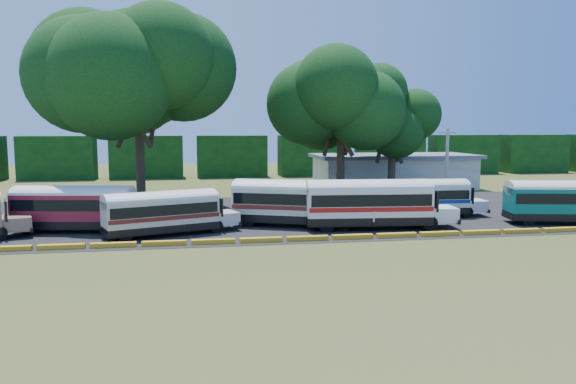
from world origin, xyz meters
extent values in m
plane|color=#3E4D19|center=(0.00, 0.00, 0.00)|extent=(160.00, 160.00, 0.00)
cube|color=black|center=(1.00, 12.00, 0.01)|extent=(64.00, 24.00, 0.02)
cube|color=gold|center=(-16.50, 1.00, 0.15)|extent=(2.70, 0.45, 0.30)
cube|color=gold|center=(-13.50, 1.00, 0.15)|extent=(2.70, 0.45, 0.30)
cube|color=gold|center=(-10.50, 1.00, 0.15)|extent=(2.70, 0.45, 0.30)
cube|color=gold|center=(-7.50, 1.00, 0.15)|extent=(2.70, 0.45, 0.30)
cube|color=gold|center=(-4.50, 1.00, 0.15)|extent=(2.70, 0.45, 0.30)
cube|color=gold|center=(-1.50, 1.00, 0.15)|extent=(2.70, 0.45, 0.30)
cube|color=gold|center=(1.50, 1.00, 0.15)|extent=(2.70, 0.45, 0.30)
cube|color=gold|center=(4.50, 1.00, 0.15)|extent=(2.70, 0.45, 0.30)
cube|color=gold|center=(7.50, 1.00, 0.15)|extent=(2.70, 0.45, 0.30)
cube|color=gold|center=(10.50, 1.00, 0.15)|extent=(2.70, 0.45, 0.30)
cube|color=gold|center=(13.50, 1.00, 0.15)|extent=(2.70, 0.45, 0.30)
cube|color=gold|center=(16.50, 1.00, 0.15)|extent=(2.70, 0.45, 0.30)
cube|color=gold|center=(19.50, 1.00, 0.15)|extent=(2.70, 0.45, 0.30)
cube|color=silver|center=(18.00, 30.00, 1.80)|extent=(18.00, 8.00, 3.60)
cube|color=slate|center=(18.00, 30.00, 3.80)|extent=(19.00, 9.00, 0.40)
cube|color=black|center=(-24.00, 48.00, 3.00)|extent=(10.00, 4.00, 6.00)
cube|color=black|center=(-12.00, 48.00, 3.00)|extent=(10.00, 4.00, 6.00)
cube|color=black|center=(0.00, 48.00, 3.00)|extent=(10.00, 4.00, 6.00)
cube|color=black|center=(12.00, 48.00, 3.00)|extent=(10.00, 4.00, 6.00)
cube|color=black|center=(24.00, 48.00, 3.00)|extent=(10.00, 4.00, 6.00)
cube|color=black|center=(36.00, 48.00, 3.00)|extent=(10.00, 4.00, 6.00)
cube|color=black|center=(48.00, 48.00, 3.00)|extent=(10.00, 4.00, 6.00)
cube|color=#9C7358|center=(-17.27, 5.56, 0.92)|extent=(2.33, 2.57, 0.92)
cube|color=black|center=(-17.85, 5.37, 1.87)|extent=(0.83, 2.17, 1.33)
cube|color=black|center=(-16.48, 5.82, 0.53)|extent=(0.91, 2.31, 0.29)
cylinder|color=black|center=(-10.28, 5.02, 0.49)|extent=(1.01, 0.45, 0.98)
cylinder|color=black|center=(-9.89, 7.07, 0.49)|extent=(1.01, 0.45, 0.98)
cylinder|color=black|center=(-16.80, 6.25, 0.49)|extent=(1.01, 0.45, 0.98)
cylinder|color=black|center=(-16.42, 8.30, 0.49)|extent=(1.01, 0.45, 0.98)
cube|color=black|center=(-13.83, 6.75, 0.63)|extent=(8.32, 3.88, 0.54)
cube|color=maroon|center=(-13.83, 6.75, 1.79)|extent=(8.32, 3.88, 1.79)
cube|color=black|center=(-13.83, 6.75, 2.01)|extent=(8.02, 3.88, 0.75)
ellipsoid|color=silver|center=(-13.83, 6.75, 2.69)|extent=(8.32, 3.88, 1.10)
cube|color=maroon|center=(-9.03, 5.85, 0.93)|extent=(2.13, 2.44, 0.93)
cube|color=black|center=(-9.63, 5.96, 1.88)|extent=(0.56, 2.23, 1.34)
cube|color=black|center=(-8.21, 5.69, 0.54)|extent=(0.62, 2.38, 0.29)
cube|color=black|center=(-17.71, 7.49, 0.54)|extent=(0.62, 2.38, 0.29)
cylinder|color=black|center=(-4.15, 4.54, 0.45)|extent=(0.94, 0.55, 0.91)
cylinder|color=black|center=(-4.81, 6.37, 0.45)|extent=(0.94, 0.55, 0.91)
cylinder|color=black|center=(-9.96, 2.45, 0.45)|extent=(0.94, 0.55, 0.91)
cylinder|color=black|center=(-10.62, 4.28, 0.45)|extent=(0.94, 0.55, 0.91)
cube|color=black|center=(-7.81, 4.26, 0.59)|extent=(7.78, 4.66, 0.50)
cube|color=beige|center=(-7.81, 4.26, 1.67)|extent=(7.78, 4.66, 1.66)
cube|color=black|center=(-7.81, 4.26, 1.87)|extent=(7.52, 4.61, 0.70)
cube|color=#5C1A17|center=(-7.81, 4.26, 1.33)|extent=(7.72, 4.67, 0.27)
ellipsoid|color=silver|center=(-7.81, 4.26, 2.50)|extent=(7.78, 4.66, 1.02)
cube|color=beige|center=(-3.54, 5.80, 0.86)|extent=(2.22, 2.43, 0.86)
cube|color=black|center=(-4.08, 5.60, 1.75)|extent=(0.84, 2.01, 1.25)
cube|color=black|center=(-2.81, 6.06, 0.50)|extent=(0.91, 2.15, 0.27)
cube|color=black|center=(-11.27, 3.01, 0.50)|extent=(0.91, 2.15, 0.27)
cylinder|color=black|center=(4.75, 3.83, 0.52)|extent=(1.07, 0.66, 1.03)
cylinder|color=black|center=(5.59, 5.87, 0.52)|extent=(1.07, 0.66, 1.03)
cylinder|color=black|center=(-1.75, 6.50, 0.52)|extent=(1.07, 0.66, 1.03)
cylinder|color=black|center=(-0.91, 8.54, 0.52)|extent=(1.07, 0.66, 1.03)
cube|color=black|center=(1.44, 6.38, 0.67)|extent=(8.83, 5.61, 0.57)
cube|color=silver|center=(1.44, 6.38, 1.90)|extent=(8.83, 5.61, 1.89)
cube|color=black|center=(1.44, 6.38, 2.13)|extent=(8.54, 5.54, 0.79)
cube|color=maroon|center=(1.44, 6.38, 1.52)|extent=(8.77, 5.62, 0.31)
ellipsoid|color=silver|center=(1.44, 6.38, 2.84)|extent=(8.83, 5.61, 1.16)
cube|color=silver|center=(6.23, 4.42, 0.98)|extent=(2.59, 2.81, 0.98)
cube|color=black|center=(5.62, 4.67, 1.99)|extent=(1.05, 2.26, 1.42)
cube|color=black|center=(7.04, 4.08, 0.57)|extent=(1.13, 2.42, 0.31)
cube|color=black|center=(-2.43, 7.97, 0.57)|extent=(1.13, 2.42, 0.31)
cylinder|color=black|center=(10.66, 2.91, 0.54)|extent=(1.10, 0.39, 1.07)
cylinder|color=black|center=(10.86, 5.20, 0.54)|extent=(1.10, 0.39, 1.07)
cylinder|color=black|center=(3.38, 3.51, 0.54)|extent=(1.10, 0.39, 1.07)
cylinder|color=black|center=(3.58, 5.81, 0.54)|extent=(1.10, 0.39, 1.07)
cube|color=black|center=(6.58, 4.40, 0.70)|extent=(9.00, 3.41, 0.59)
cube|color=white|center=(6.58, 4.40, 1.97)|extent=(9.00, 3.41, 1.97)
cube|color=black|center=(6.58, 4.40, 2.21)|extent=(8.66, 3.44, 0.83)
cube|color=#B51512|center=(6.58, 4.40, 1.58)|extent=(8.92, 3.44, 0.32)
ellipsoid|color=silver|center=(6.58, 4.40, 2.95)|extent=(9.00, 3.41, 1.21)
cube|color=white|center=(11.94, 3.95, 1.02)|extent=(2.12, 2.52, 1.02)
cube|color=black|center=(11.26, 4.01, 2.07)|extent=(0.37, 2.48, 1.47)
cube|color=black|center=(12.85, 3.88, 0.59)|extent=(0.41, 2.64, 0.32)
cube|color=black|center=(2.25, 4.76, 0.59)|extent=(0.41, 2.64, 0.32)
cylinder|color=black|center=(15.94, 7.65, 0.46)|extent=(0.94, 0.30, 0.93)
cylinder|color=black|center=(16.01, 9.64, 0.46)|extent=(0.94, 0.30, 0.93)
cylinder|color=black|center=(9.62, 7.90, 0.46)|extent=(0.94, 0.30, 0.93)
cylinder|color=black|center=(9.70, 9.89, 0.46)|extent=(0.94, 0.30, 0.93)
cube|color=black|center=(12.35, 8.79, 0.60)|extent=(7.70, 2.62, 0.51)
cube|color=white|center=(12.35, 8.79, 1.70)|extent=(7.70, 2.62, 1.70)
cube|color=black|center=(12.35, 8.79, 1.91)|extent=(7.40, 2.66, 0.71)
cube|color=navy|center=(12.35, 8.79, 1.36)|extent=(7.63, 2.65, 0.28)
ellipsoid|color=silver|center=(12.35, 8.79, 2.55)|extent=(7.70, 2.62, 1.04)
cube|color=white|center=(17.00, 8.60, 0.88)|extent=(1.75, 2.11, 0.88)
cube|color=black|center=(16.41, 8.63, 1.79)|extent=(0.22, 2.14, 1.27)
cube|color=black|center=(17.78, 8.57, 0.51)|extent=(0.26, 2.28, 0.28)
cube|color=black|center=(8.60, 8.93, 0.51)|extent=(0.26, 2.28, 0.28)
cylinder|color=black|center=(18.66, 3.53, 0.49)|extent=(1.02, 0.48, 0.99)
cylinder|color=black|center=(19.10, 5.60, 0.49)|extent=(1.02, 0.48, 0.99)
cube|color=black|center=(21.68, 3.96, 0.64)|extent=(8.44, 4.13, 0.54)
cube|color=#086A5C|center=(21.68, 3.96, 1.81)|extent=(8.44, 4.13, 1.81)
cube|color=black|center=(21.68, 3.96, 2.03)|extent=(8.13, 4.12, 0.76)
ellipsoid|color=silver|center=(21.68, 3.96, 2.72)|extent=(8.44, 4.13, 1.11)
cube|color=black|center=(17.77, 4.81, 0.54)|extent=(0.69, 2.40, 0.30)
cylinder|color=#372B1B|center=(-10.20, 17.10, 4.18)|extent=(0.80, 0.80, 8.36)
cylinder|color=#372B1B|center=(-8.98, 17.55, 7.76)|extent=(1.44, 2.96, 4.75)
cylinder|color=#372B1B|center=(-11.20, 17.94, 7.76)|extent=(2.26, 2.58, 4.75)
cylinder|color=#372B1B|center=(-10.43, 15.82, 7.76)|extent=(3.02, 0.95, 4.75)
ellipsoid|color=black|center=(-10.20, 17.10, 12.15)|extent=(14.04, 14.04, 10.30)
cylinder|color=#372B1B|center=(8.96, 20.74, 3.37)|extent=(0.80, 0.80, 6.75)
cylinder|color=#372B1B|center=(10.19, 21.19, 6.26)|extent=(1.26, 2.49, 3.87)
cylinder|color=#372B1B|center=(7.97, 21.58, 6.26)|extent=(1.94, 2.19, 3.87)
cylinder|color=#372B1B|center=(8.74, 19.46, 6.26)|extent=(2.53, 0.87, 3.87)
ellipsoid|color=black|center=(8.96, 20.74, 9.90)|extent=(10.29, 10.29, 7.55)
cylinder|color=#372B1B|center=(14.99, 22.52, 2.70)|extent=(0.80, 0.80, 5.40)
cylinder|color=#372B1B|center=(16.21, 22.96, 5.02)|extent=(1.12, 2.09, 3.14)
cylinder|color=#372B1B|center=(13.99, 23.36, 5.02)|extent=(1.67, 1.87, 3.14)
cylinder|color=#372B1B|center=(14.76, 21.24, 5.02)|extent=(2.11, 0.79, 3.14)
ellipsoid|color=black|center=(14.99, 22.52, 8.02)|extent=(8.20, 8.20, 6.02)
cylinder|color=gray|center=(17.06, 13.92, 3.54)|extent=(0.30, 0.30, 7.09)
cube|color=gray|center=(17.06, 13.92, 6.73)|extent=(1.60, 0.12, 0.12)
camera|label=1|loc=(-5.71, -33.66, 7.29)|focal=35.00mm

